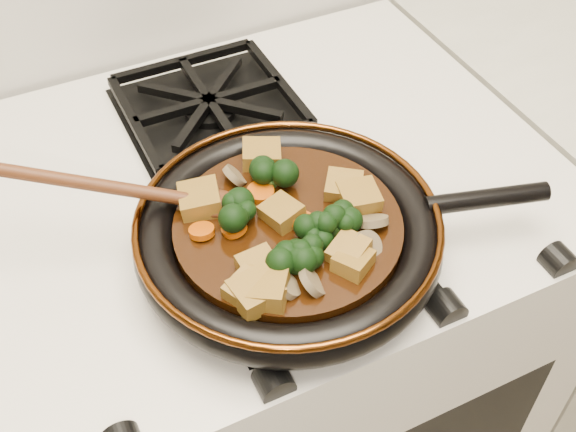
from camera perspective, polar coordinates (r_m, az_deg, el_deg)
name	(u,v)px	position (r m, az deg, el deg)	size (l,w,h in m)	color
stove	(261,370)	(1.26, -2.14, -12.05)	(0.76, 0.60, 0.90)	beige
burner_grate_front	(302,245)	(0.81, 1.08, -2.30)	(0.23, 0.23, 0.03)	black
burner_grate_back	(210,106)	(1.00, -6.21, 8.61)	(0.23, 0.23, 0.03)	black
skillet	(290,232)	(0.78, 0.16, -1.30)	(0.45, 0.33, 0.05)	black
braising_sauce	(288,229)	(0.78, 0.00, -1.07)	(0.25, 0.25, 0.02)	black
tofu_cube_0	(344,187)	(0.80, 4.42, 2.27)	(0.04, 0.04, 0.02)	brown
tofu_cube_1	(349,252)	(0.73, 4.82, -2.84)	(0.04, 0.03, 0.02)	brown
tofu_cube_2	(200,200)	(0.79, -6.96, 1.27)	(0.04, 0.05, 0.02)	brown
tofu_cube_3	(258,266)	(0.72, -2.37, -4.01)	(0.04, 0.03, 0.02)	brown
tofu_cube_4	(256,292)	(0.70, -2.56, -6.03)	(0.04, 0.04, 0.02)	brown
tofu_cube_5	(282,214)	(0.77, -0.49, 0.20)	(0.04, 0.04, 0.02)	brown
tofu_cube_6	(246,290)	(0.70, -3.34, -5.85)	(0.04, 0.03, 0.02)	brown
tofu_cube_7	(359,198)	(0.79, 5.60, 1.44)	(0.04, 0.04, 0.02)	brown
tofu_cube_8	(262,155)	(0.83, -2.11, 4.81)	(0.04, 0.04, 0.02)	brown
tofu_cube_9	(353,262)	(0.73, 5.16, -3.61)	(0.04, 0.03, 0.02)	brown
tofu_cube_10	(265,290)	(0.70, -1.84, -5.83)	(0.04, 0.04, 0.02)	brown
broccoli_floret_0	(339,227)	(0.75, 4.02, -0.89)	(0.06, 0.06, 0.06)	black
broccoli_floret_1	(237,213)	(0.77, -4.07, 0.24)	(0.06, 0.06, 0.05)	black
broccoli_floret_2	(290,264)	(0.72, 0.12, -3.80)	(0.06, 0.06, 0.05)	black
broccoli_floret_3	(309,257)	(0.73, 1.67, -3.25)	(0.06, 0.06, 0.05)	black
broccoli_floret_4	(318,232)	(0.75, 2.40, -1.30)	(0.05, 0.05, 0.05)	black
broccoli_floret_5	(272,179)	(0.80, -1.30, 2.94)	(0.06, 0.06, 0.05)	black
carrot_coin_0	(202,231)	(0.76, -6.84, -1.19)	(0.03, 0.03, 0.01)	#A64004
carrot_coin_1	(302,220)	(0.77, 1.11, -0.31)	(0.03, 0.03, 0.01)	#A64004
carrot_coin_2	(234,228)	(0.76, -4.28, -0.96)	(0.03, 0.03, 0.01)	#A64004
carrot_coin_3	(261,192)	(0.80, -2.17, 1.90)	(0.03, 0.03, 0.01)	#A64004
mushroom_slice_0	(235,176)	(0.81, -4.22, 3.18)	(0.03, 0.03, 0.01)	brown
mushroom_slice_1	(312,282)	(0.71, 1.94, -5.27)	(0.03, 0.03, 0.01)	brown
mushroom_slice_2	(366,246)	(0.74, 6.22, -2.40)	(0.03, 0.03, 0.01)	brown
mushroom_slice_3	(286,285)	(0.71, -0.13, -5.47)	(0.03, 0.03, 0.01)	brown
mushroom_slice_4	(372,221)	(0.77, 6.69, -0.41)	(0.03, 0.03, 0.01)	brown
wooden_spoon	(139,192)	(0.78, -11.66, 1.89)	(0.16, 0.09, 0.27)	#4A240F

